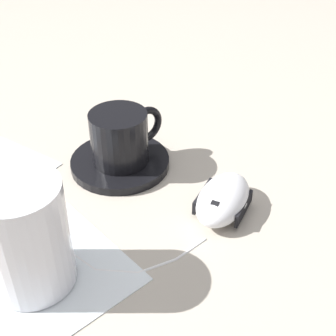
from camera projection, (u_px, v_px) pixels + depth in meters
The scene contains 7 objects.
ground_plane at pixel (63, 202), 0.58m from camera, with size 3.00×3.00×0.00m, color #B2A899.
saucer at pixel (120, 162), 0.63m from camera, with size 0.13×0.13×0.01m, color black.
coffee_cup at pixel (121, 137), 0.61m from camera, with size 0.08×0.11×0.07m.
computer_mouse at pixel (223, 199), 0.55m from camera, with size 0.09×0.11×0.04m.
mouse_cable at pixel (93, 241), 0.52m from camera, with size 0.21×0.15×0.00m.
napkin_under_glass at pixel (43, 274), 0.48m from camera, with size 0.16×0.16×0.00m, color white.
drinking_glass at pixel (26, 236), 0.44m from camera, with size 0.08×0.08×0.12m, color silver.
Camera 1 is at (0.43, -0.17, 0.37)m, focal length 50.00 mm.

